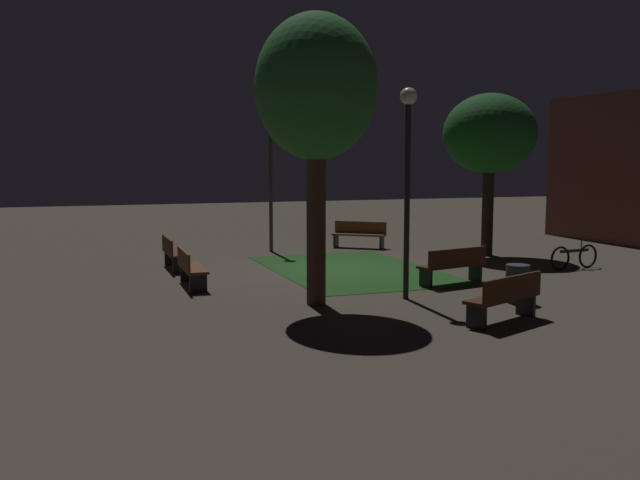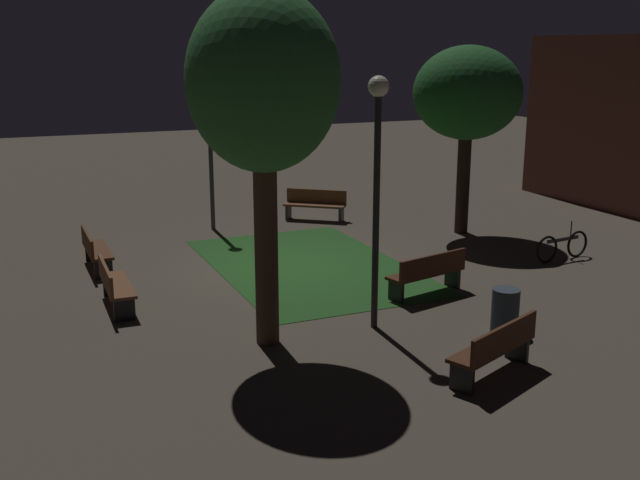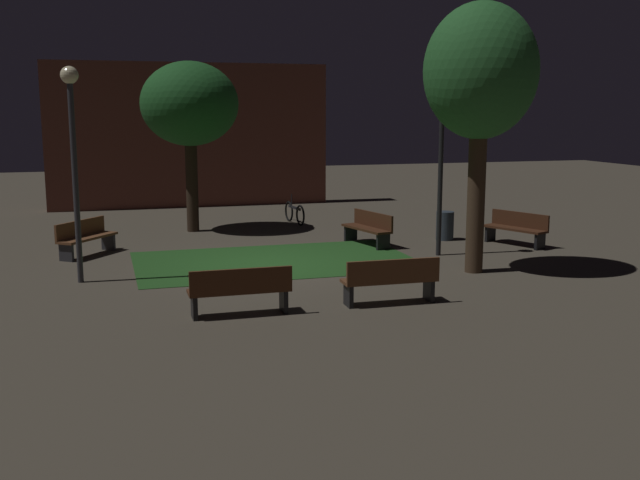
{
  "view_description": "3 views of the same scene",
  "coord_description": "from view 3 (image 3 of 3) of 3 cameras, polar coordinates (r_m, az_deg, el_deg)",
  "views": [
    {
      "loc": [
        17.72,
        -6.65,
        2.97
      ],
      "look_at": [
        -0.58,
        -0.14,
        0.74
      ],
      "focal_mm": 39.56,
      "sensor_mm": 36.0,
      "label": 1
    },
    {
      "loc": [
        15.62,
        -5.92,
        4.89
      ],
      "look_at": [
        0.66,
        0.6,
        0.7
      ],
      "focal_mm": 42.04,
      "sensor_mm": 36.0,
      "label": 2
    },
    {
      "loc": [
        -3.66,
        -16.66,
        3.58
      ],
      "look_at": [
        1.05,
        -0.65,
        0.67
      ],
      "focal_mm": 41.88,
      "sensor_mm": 36.0,
      "label": 3
    }
  ],
  "objects": [
    {
      "name": "bench_front_left",
      "position": [
        20.02,
        3.75,
        0.98
      ],
      "size": [
        0.88,
        1.86,
        0.88
      ],
      "color": "#422314",
      "rests_on": "ground"
    },
    {
      "name": "tree_near_wall",
      "position": [
        16.73,
        12.17,
        12.24
      ],
      "size": [
        2.46,
        2.46,
        5.86
      ],
      "color": "#423021",
      "rests_on": "ground"
    },
    {
      "name": "bench_lawn_edge",
      "position": [
        13.92,
        5.44,
        -3.0
      ],
      "size": [
        1.81,
        0.51,
        0.88
      ],
      "color": "brown",
      "rests_on": "ground"
    },
    {
      "name": "bicycle",
      "position": [
        23.82,
        -1.96,
        2.09
      ],
      "size": [
        0.25,
        1.67,
        0.93
      ],
      "color": "black",
      "rests_on": "ground"
    },
    {
      "name": "tree_lawn_side",
      "position": [
        22.38,
        -9.93,
        10.11
      ],
      "size": [
        2.85,
        2.85,
        4.98
      ],
      "color": "#2D2116",
      "rests_on": "ground"
    },
    {
      "name": "trash_bin",
      "position": [
        21.08,
        9.52,
        1.08
      ],
      "size": [
        0.49,
        0.49,
        0.8
      ],
      "primitive_type": "cylinder",
      "color": "#2D3842",
      "rests_on": "ground"
    },
    {
      "name": "lamp_post_path_center",
      "position": [
        16.14,
        -18.37,
        7.47
      ],
      "size": [
        0.36,
        0.36,
        4.45
      ],
      "color": "#333338",
      "rests_on": "ground"
    },
    {
      "name": "building_wall_backdrop",
      "position": [
        28.43,
        -9.89,
        7.88
      ],
      "size": [
        10.32,
        0.8,
        5.29
      ],
      "primitive_type": "cube",
      "color": "brown",
      "rests_on": "ground"
    },
    {
      "name": "grass_lawn",
      "position": [
        17.95,
        -3.42,
        -1.6
      ],
      "size": [
        6.63,
        4.15,
        0.01
      ],
      "primitive_type": "cube",
      "color": "#23511E",
      "rests_on": "ground"
    },
    {
      "name": "bench_front_right",
      "position": [
        19.45,
        -17.5,
        0.27
      ],
      "size": [
        1.49,
        1.71,
        0.88
      ],
      "color": "brown",
      "rests_on": "ground"
    },
    {
      "name": "bench_near_trees",
      "position": [
        20.65,
        14.78,
        0.94
      ],
      "size": [
        1.14,
        1.85,
        0.88
      ],
      "color": "#422314",
      "rests_on": "ground"
    },
    {
      "name": "bench_path_side",
      "position": [
        13.15,
        -6.12,
        -3.78
      ],
      "size": [
        1.8,
        0.48,
        0.88
      ],
      "color": "#512D19",
      "rests_on": "ground"
    },
    {
      "name": "ground_plane",
      "position": [
        17.43,
        -3.91,
        -1.97
      ],
      "size": [
        60.0,
        60.0,
        0.0
      ],
      "primitive_type": "plane",
      "color": "#4C4438"
    },
    {
      "name": "lamp_post_plaza_west",
      "position": [
        18.55,
        9.28,
        8.1
      ],
      "size": [
        0.36,
        0.36,
        4.46
      ],
      "color": "black",
      "rests_on": "ground"
    }
  ]
}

